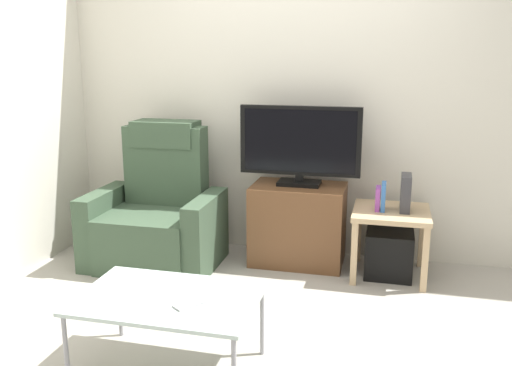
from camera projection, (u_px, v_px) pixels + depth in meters
The scene contains 12 objects.
ground_plane at pixel (262, 307), 3.54m from camera, with size 6.40×6.40×0.00m, color #9E998E.
wall_back at pixel (296, 92), 4.31m from camera, with size 6.40×0.06×2.60m, color beige.
tv_stand at pixel (298, 224), 4.24m from camera, with size 0.70×0.46×0.62m.
television at pixel (300, 144), 4.12m from camera, with size 0.91×0.20×0.60m.
recliner_armchair at pixel (158, 215), 4.26m from camera, with size 0.98×0.78×1.08m.
side_table at pixel (391, 221), 3.96m from camera, with size 0.54×0.54×0.50m.
subwoofer_box at pixel (389, 253), 4.02m from camera, with size 0.34×0.34×0.34m, color black.
book_leftmost at pixel (378, 199), 3.93m from camera, with size 0.03×0.12×0.17m, color purple.
book_middle at pixel (383, 197), 3.92m from camera, with size 0.03×0.13×0.20m, color #3366B2.
game_console at pixel (406, 193), 3.90m from camera, with size 0.07×0.20×0.26m, color #333338.
coffee_table at pixel (168, 301), 2.75m from camera, with size 0.90×0.60×0.41m.
cell_phone at pixel (189, 304), 2.65m from camera, with size 0.07×0.15×0.01m, color #B7B7BC.
Camera 1 is at (0.75, -3.17, 1.60)m, focal length 38.55 mm.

